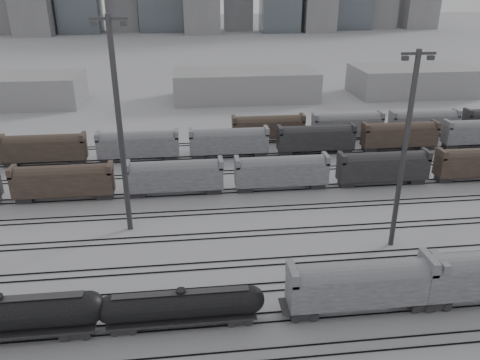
{
  "coord_description": "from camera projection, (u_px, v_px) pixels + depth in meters",
  "views": [
    {
      "loc": [
        -6.69,
        -36.3,
        31.51
      ],
      "look_at": [
        0.7,
        27.19,
        4.0
      ],
      "focal_mm": 35.0,
      "sensor_mm": 36.0,
      "label": 1
    }
  ],
  "objects": [
    {
      "name": "ground",
      "position": [
        265.0,
        325.0,
        46.29
      ],
      "size": [
        900.0,
        900.0,
        0.0
      ],
      "primitive_type": "plane",
      "color": "#ACADB1",
      "rests_on": "ground"
    },
    {
      "name": "tracks",
      "position": [
        243.0,
        236.0,
        62.22
      ],
      "size": [
        220.0,
        71.5,
        0.16
      ],
      "color": "black",
      "rests_on": "ground"
    },
    {
      "name": "tank_car_a",
      "position": [
        1.0,
        315.0,
        43.49
      ],
      "size": [
        19.03,
        3.17,
        4.7
      ],
      "color": "black",
      "rests_on": "ground"
    },
    {
      "name": "tank_car_b",
      "position": [
        182.0,
        306.0,
        45.42
      ],
      "size": [
        16.28,
        2.71,
        4.02
      ],
      "color": "black",
      "rests_on": "ground"
    },
    {
      "name": "hopper_car_a",
      "position": [
        365.0,
        283.0,
        46.92
      ],
      "size": [
        15.8,
        3.14,
        5.65
      ],
      "color": "black",
      "rests_on": "ground"
    },
    {
      "name": "light_mast_b",
      "position": [
        119.0,
        125.0,
        58.3
      ],
      "size": [
        4.47,
        0.72,
        27.94
      ],
      "color": "#3B3B3E",
      "rests_on": "ground"
    },
    {
      "name": "light_mast_c",
      "position": [
        405.0,
        149.0,
        55.22
      ],
      "size": [
        3.93,
        0.63,
        24.57
      ],
      "color": "#3B3B3E",
      "rests_on": "ground"
    },
    {
      "name": "bg_string_near",
      "position": [
        281.0,
        173.0,
        75.22
      ],
      "size": [
        151.0,
        3.0,
        5.6
      ],
      "color": "gray",
      "rests_on": "ground"
    },
    {
      "name": "bg_string_mid",
      "position": [
        316.0,
        140.0,
        90.89
      ],
      "size": [
        151.0,
        3.0,
        5.6
      ],
      "color": "black",
      "rests_on": "ground"
    },
    {
      "name": "bg_string_far",
      "position": [
        386.0,
        125.0,
        100.04
      ],
      "size": [
        66.0,
        3.0,
        5.6
      ],
      "color": "brown",
      "rests_on": "ground"
    },
    {
      "name": "warehouse_mid",
      "position": [
        245.0,
        85.0,
        132.44
      ],
      "size": [
        40.0,
        18.0,
        8.0
      ],
      "primitive_type": "cube",
      "color": "#959598",
      "rests_on": "ground"
    },
    {
      "name": "warehouse_right",
      "position": [
        413.0,
        81.0,
        137.76
      ],
      "size": [
        35.0,
        18.0,
        8.0
      ],
      "primitive_type": "cube",
      "color": "#959598",
      "rests_on": "ground"
    }
  ]
}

